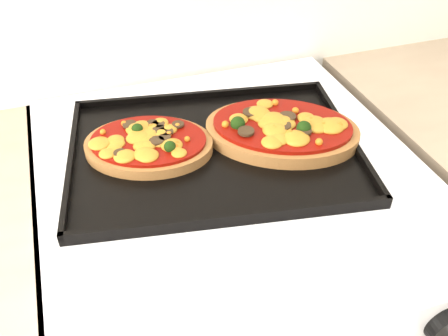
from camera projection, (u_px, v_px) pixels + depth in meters
name	position (u px, v px, depth m)	size (l,w,h in m)	color
stove	(227.00, 329.00, 1.07)	(0.60, 0.60, 0.91)	white
knob_right	(448.00, 327.00, 0.62)	(0.06, 0.06, 0.02)	black
baking_tray	(214.00, 149.00, 0.80)	(0.45, 0.34, 0.02)	black
pizza_left	(149.00, 143.00, 0.79)	(0.20, 0.15, 0.03)	#A06A37
pizza_right	(282.00, 128.00, 0.81)	(0.25, 0.17, 0.04)	#A06A37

